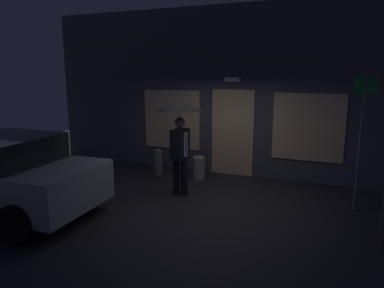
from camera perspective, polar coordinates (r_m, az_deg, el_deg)
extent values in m
plane|color=#26262B|center=(7.57, 1.40, -9.01)|extent=(18.00, 18.00, 0.00)
cube|color=#4C4C56|center=(9.33, 6.87, 8.22)|extent=(10.73, 0.30, 4.26)
cube|color=#F9D199|center=(9.28, 6.43, 1.80)|extent=(1.10, 0.04, 2.20)
cube|color=#F9D199|center=(9.87, -3.23, 3.89)|extent=(1.64, 0.04, 1.60)
cube|color=#F9D199|center=(8.90, 17.92, 2.53)|extent=(1.64, 0.04, 1.60)
cube|color=white|center=(9.08, 6.47, 10.15)|extent=(0.36, 0.16, 0.12)
cylinder|color=black|center=(7.86, -2.52, -5.15)|extent=(0.15, 0.15, 0.80)
cylinder|color=black|center=(7.76, -1.24, -5.35)|extent=(0.15, 0.15, 0.80)
cube|color=black|center=(7.63, -1.92, -0.04)|extent=(0.28, 0.48, 0.65)
cube|color=silver|center=(7.59, -1.00, -0.10)|extent=(0.03, 0.14, 0.52)
cube|color=navy|center=(7.59, -1.00, -0.25)|extent=(0.03, 0.05, 0.41)
sphere|color=gray|center=(7.55, -1.94, 3.42)|extent=(0.22, 0.22, 0.22)
cylinder|color=slate|center=(7.55, -1.94, 3.40)|extent=(0.02, 0.02, 0.86)
cone|color=black|center=(7.51, -1.96, 5.99)|extent=(1.01, 1.01, 0.17)
cylinder|color=black|center=(7.56, -16.48, -6.94)|extent=(0.65, 0.26, 0.64)
cylinder|color=black|center=(6.32, -26.17, -11.35)|extent=(0.65, 0.26, 0.64)
cylinder|color=#595B60|center=(7.45, 25.13, 0.12)|extent=(0.07, 0.07, 2.64)
cube|color=#198C33|center=(7.32, 25.85, 8.33)|extent=(0.40, 0.02, 0.30)
cylinder|color=#B2A899|center=(8.97, 1.09, -3.81)|extent=(0.30, 0.30, 0.57)
cylinder|color=slate|center=(9.39, -5.42, -2.88)|extent=(0.21, 0.21, 0.66)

